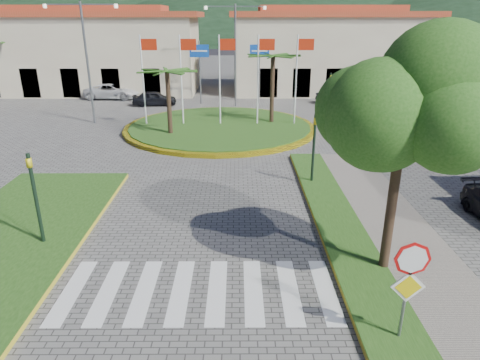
{
  "coord_description": "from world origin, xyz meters",
  "views": [
    {
      "loc": [
        1.18,
        -5.91,
        7.08
      ],
      "look_at": [
        1.26,
        8.0,
        1.74
      ],
      "focal_mm": 32.0,
      "sensor_mm": 36.0,
      "label": 1
    }
  ],
  "objects_px": {
    "roundabout_island": "(220,127)",
    "car_dark_b": "(338,96)",
    "car_dark_a": "(154,98)",
    "stop_sign": "(409,277)",
    "white_van": "(112,91)",
    "deciduous_tree": "(407,96)"
  },
  "relations": [
    {
      "from": "roundabout_island",
      "to": "car_dark_b",
      "type": "distance_m",
      "value": 13.44
    },
    {
      "from": "car_dark_a",
      "to": "roundabout_island",
      "type": "bearing_deg",
      "value": -150.44
    },
    {
      "from": "stop_sign",
      "to": "white_van",
      "type": "distance_m",
      "value": 34.99
    },
    {
      "from": "deciduous_tree",
      "to": "car_dark_a",
      "type": "distance_m",
      "value": 28.07
    },
    {
      "from": "roundabout_island",
      "to": "stop_sign",
      "type": "height_order",
      "value": "roundabout_island"
    },
    {
      "from": "deciduous_tree",
      "to": "car_dark_b",
      "type": "bearing_deg",
      "value": 80.59
    },
    {
      "from": "stop_sign",
      "to": "roundabout_island",
      "type": "bearing_deg",
      "value": 103.73
    },
    {
      "from": "white_van",
      "to": "car_dark_b",
      "type": "relative_size",
      "value": 1.37
    },
    {
      "from": "deciduous_tree",
      "to": "car_dark_b",
      "type": "relative_size",
      "value": 1.89
    },
    {
      "from": "stop_sign",
      "to": "car_dark_a",
      "type": "height_order",
      "value": "stop_sign"
    },
    {
      "from": "car_dark_a",
      "to": "car_dark_b",
      "type": "relative_size",
      "value": 1.01
    },
    {
      "from": "roundabout_island",
      "to": "deciduous_tree",
      "type": "distance_m",
      "value": 18.55
    },
    {
      "from": "deciduous_tree",
      "to": "white_van",
      "type": "xyz_separation_m",
      "value": [
        -15.78,
        28.47,
        -4.49
      ]
    },
    {
      "from": "car_dark_a",
      "to": "white_van",
      "type": "bearing_deg",
      "value": 48.26
    },
    {
      "from": "stop_sign",
      "to": "deciduous_tree",
      "type": "bearing_deg",
      "value": 78.82
    },
    {
      "from": "roundabout_island",
      "to": "deciduous_tree",
      "type": "bearing_deg",
      "value": -72.09
    },
    {
      "from": "deciduous_tree",
      "to": "car_dark_b",
      "type": "xyz_separation_m",
      "value": [
        4.33,
        26.16,
        -4.58
      ]
    },
    {
      "from": "roundabout_island",
      "to": "car_dark_a",
      "type": "xyz_separation_m",
      "value": [
        -5.86,
        8.27,
        0.45
      ]
    },
    {
      "from": "white_van",
      "to": "car_dark_b",
      "type": "distance_m",
      "value": 20.24
    },
    {
      "from": "roundabout_island",
      "to": "stop_sign",
      "type": "distance_m",
      "value": 20.69
    },
    {
      "from": "deciduous_tree",
      "to": "car_dark_a",
      "type": "relative_size",
      "value": 1.87
    },
    {
      "from": "deciduous_tree",
      "to": "white_van",
      "type": "bearing_deg",
      "value": 118.99
    }
  ]
}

